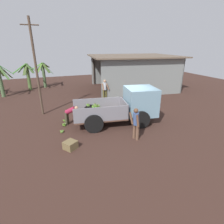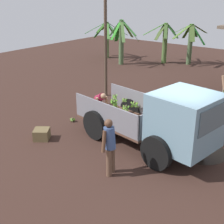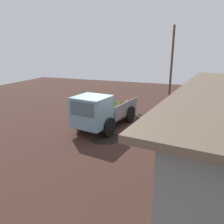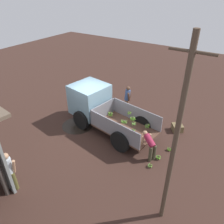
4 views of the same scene
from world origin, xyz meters
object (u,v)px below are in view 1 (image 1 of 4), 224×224
object	(u,v)px
banana_bunch_on_ground_0	(65,120)
person_worker_loading	(70,113)
cargo_truck	(132,104)
person_bystander_near_shed	(105,88)
utility_pole	(36,68)
person_foreground_visitor	(136,122)
banana_bunch_on_ground_1	(62,131)
banana_bunch_on_ground_2	(64,124)
wooden_crate_0	(70,145)

from	to	relation	value
banana_bunch_on_ground_0	person_worker_loading	bearing A→B (deg)	-59.24
cargo_truck	person_bystander_near_shed	world-z (taller)	cargo_truck
utility_pole	person_foreground_visitor	xyz separation A→B (m)	(4.25, -5.14, -2.14)
banana_bunch_on_ground_0	banana_bunch_on_ground_1	bearing A→B (deg)	-101.84
banana_bunch_on_ground_2	wooden_crate_0	size ratio (longest dim) A/B	0.45
banana_bunch_on_ground_0	banana_bunch_on_ground_1	world-z (taller)	banana_bunch_on_ground_1
cargo_truck	banana_bunch_on_ground_2	bearing A→B (deg)	176.88
person_bystander_near_shed	wooden_crate_0	xyz separation A→B (m)	(-3.88, -6.82, -0.73)
cargo_truck	banana_bunch_on_ground_2	xyz separation A→B (m)	(-3.89, 0.82, -1.01)
cargo_truck	person_bystander_near_shed	xyz separation A→B (m)	(0.01, 5.15, -0.20)
person_foreground_visitor	person_worker_loading	xyz separation A→B (m)	(-2.70, 2.83, -0.19)
person_foreground_visitor	cargo_truck	bearing A→B (deg)	-126.32
banana_bunch_on_ground_1	wooden_crate_0	world-z (taller)	wooden_crate_0
utility_pole	banana_bunch_on_ground_2	distance (m)	3.95
person_bystander_near_shed	banana_bunch_on_ground_2	size ratio (longest dim) A/B	7.34
banana_bunch_on_ground_2	wooden_crate_0	world-z (taller)	wooden_crate_0
cargo_truck	utility_pole	xyz separation A→B (m)	(-5.02, 3.22, 1.92)
person_worker_loading	banana_bunch_on_ground_0	bearing A→B (deg)	149.03
person_worker_loading	cargo_truck	bearing A→B (deg)	13.54
banana_bunch_on_ground_0	person_bystander_near_shed	bearing A→B (deg)	44.20
cargo_truck	person_foreground_visitor	distance (m)	2.08
person_worker_loading	banana_bunch_on_ground_1	world-z (taller)	person_worker_loading
person_foreground_visitor	wooden_crate_0	world-z (taller)	person_foreground_visitor
utility_pole	person_bystander_near_shed	size ratio (longest dim) A/B	3.56
banana_bunch_on_ground_1	wooden_crate_0	distance (m)	1.72
utility_pole	wooden_crate_0	world-z (taller)	utility_pole
utility_pole	banana_bunch_on_ground_2	xyz separation A→B (m)	(1.13, -2.40, -2.93)
banana_bunch_on_ground_1	person_worker_loading	bearing A→B (deg)	54.75
person_foreground_visitor	person_worker_loading	world-z (taller)	person_foreground_visitor
cargo_truck	person_worker_loading	distance (m)	3.61
person_foreground_visitor	banana_bunch_on_ground_1	xyz separation A→B (m)	(-3.32, 1.95, -0.81)
banana_bunch_on_ground_0	wooden_crate_0	bearing A→B (deg)	-91.48
cargo_truck	person_foreground_visitor	xyz separation A→B (m)	(-0.77, -1.92, -0.21)
person_foreground_visitor	person_bystander_near_shed	xyz separation A→B (m)	(0.78, 7.07, 0.02)
cargo_truck	wooden_crate_0	xyz separation A→B (m)	(-3.87, -1.67, -0.93)
person_foreground_visitor	person_bystander_near_shed	size ratio (longest dim) A/B	0.98
utility_pole	person_foreground_visitor	bearing A→B (deg)	-50.41
person_bystander_near_shed	banana_bunch_on_ground_1	xyz separation A→B (m)	(-4.10, -5.12, -0.83)
person_foreground_visitor	person_bystander_near_shed	distance (m)	7.11
banana_bunch_on_ground_0	banana_bunch_on_ground_1	xyz separation A→B (m)	(-0.30, -1.42, -0.00)
wooden_crate_0	banana_bunch_on_ground_1	bearing A→B (deg)	97.24
cargo_truck	banana_bunch_on_ground_1	size ratio (longest dim) A/B	23.40
banana_bunch_on_ground_0	utility_pole	bearing A→B (deg)	124.74
cargo_truck	banana_bunch_on_ground_0	bearing A→B (deg)	167.76
banana_bunch_on_ground_1	wooden_crate_0	xyz separation A→B (m)	(0.22, -1.70, 0.09)
banana_bunch_on_ground_1	person_bystander_near_shed	bearing A→B (deg)	51.30
utility_pole	person_worker_loading	xyz separation A→B (m)	(1.55, -2.31, -2.33)
cargo_truck	person_worker_loading	bearing A→B (deg)	174.01
person_worker_loading	utility_pole	bearing A→B (deg)	152.11
banana_bunch_on_ground_1	banana_bunch_on_ground_2	bearing A→B (deg)	75.83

